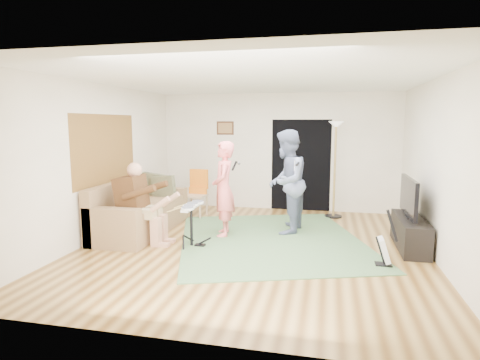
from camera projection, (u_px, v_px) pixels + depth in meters
name	position (u px, v px, depth m)	size (l,w,h in m)	color
floor	(253.00, 246.00, 6.62)	(6.00, 6.00, 0.00)	brown
walls	(254.00, 165.00, 6.43)	(5.50, 6.00, 2.70)	silver
ceiling	(254.00, 79.00, 6.24)	(6.00, 6.00, 0.00)	white
window_blinds	(106.00, 149.00, 7.18)	(2.05, 2.05, 0.00)	brown
doorway	(301.00, 165.00, 9.24)	(2.10, 2.10, 0.00)	black
picture_frame	(225.00, 128.00, 9.51)	(0.42, 0.03, 0.32)	#3F2314
area_rug	(271.00, 239.00, 6.98)	(3.04, 3.62, 0.02)	#466B41
sofa	(137.00, 215.00, 7.50)	(0.97, 2.35, 0.95)	olive
drummer	(142.00, 212.00, 6.75)	(0.89, 0.50, 1.37)	#482B14
drum_kit	(191.00, 227.00, 6.59)	(0.39, 0.70, 0.73)	black
singer	(224.00, 189.00, 7.16)	(0.62, 0.41, 1.70)	#FF6E71
microphone	(234.00, 166.00, 7.05)	(0.06, 0.06, 0.24)	black
guitarist	(286.00, 182.00, 7.34)	(0.92, 0.72, 1.90)	slate
guitar_held	(298.00, 163.00, 7.25)	(0.12, 0.60, 0.26)	white
guitar_spare	(385.00, 250.00, 5.69)	(0.30, 0.27, 0.82)	black
torchiere_lamp	(335.00, 152.00, 8.49)	(0.37, 0.37, 2.06)	black
dining_chair	(196.00, 200.00, 8.73)	(0.47, 0.49, 1.01)	tan
tv_cabinet	(410.00, 233.00, 6.50)	(0.40, 1.40, 0.50)	black
television	(409.00, 197.00, 6.43)	(0.06, 1.19, 0.61)	black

